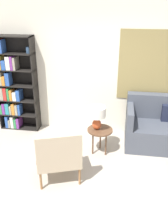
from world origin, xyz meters
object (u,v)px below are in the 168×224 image
(bookshelf, at_px, (12,86))
(side_table, at_px, (100,132))
(table_lamp, at_px, (97,115))
(armchair, at_px, (59,155))

(bookshelf, bearing_deg, side_table, -20.61)
(bookshelf, xyz_separation_m, table_lamp, (1.92, -0.74, -0.19))
(bookshelf, bearing_deg, table_lamp, -21.00)
(side_table, distance_m, table_lamp, 0.36)
(bookshelf, xyz_separation_m, armchair, (1.42, -1.66, -0.48))
(table_lamp, bearing_deg, side_table, -8.75)
(armchair, bearing_deg, table_lamp, 61.77)
(armchair, bearing_deg, side_table, 58.39)
(table_lamp, bearing_deg, bookshelf, 159.00)
(armchair, bearing_deg, bookshelf, 130.52)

